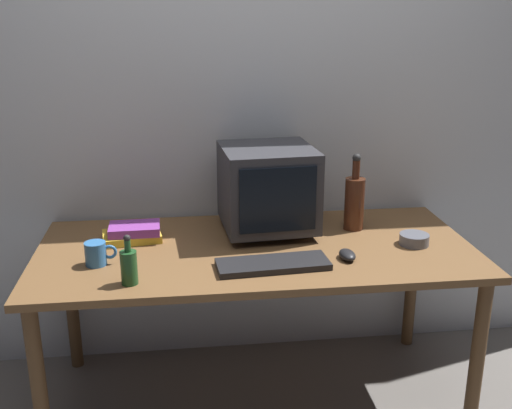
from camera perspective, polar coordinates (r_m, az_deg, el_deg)
The scene contains 11 objects.
ground_plane at distance 2.82m, azimuth -0.00°, elevation -17.45°, with size 6.00×6.00×0.00m, color slate.
back_wall at distance 2.79m, azimuth -1.20°, elevation 10.07°, with size 4.00×0.08×2.50m, color silver.
desk at distance 2.50m, azimuth -0.00°, elevation -5.52°, with size 1.76×0.82×0.71m.
crt_monitor at distance 2.58m, azimuth 1.10°, elevation 1.52°, with size 0.41×0.41×0.37m.
keyboard at distance 2.28m, azimuth 1.60°, elevation -5.62°, with size 0.42×0.15×0.02m, color black.
computer_mouse at distance 2.37m, azimuth 8.54°, elevation -4.69°, with size 0.06×0.10×0.04m, color black.
bottle_tall at distance 2.67m, azimuth 9.21°, elevation 0.32°, with size 0.09×0.09×0.34m.
bottle_short at distance 2.17m, azimuth -11.83°, elevation -5.64°, with size 0.06×0.06×0.18m.
book_stack at distance 2.58m, azimuth -11.44°, elevation -2.63°, with size 0.26×0.19×0.07m.
mug at distance 2.37m, azimuth -14.72°, elevation -4.47°, with size 0.12×0.08×0.09m.
cd_spindle at distance 2.57m, azimuth 14.60°, elevation -3.18°, with size 0.12×0.12×0.04m, color #595B66.
Camera 1 is at (-0.28, -2.28, 1.64)m, focal length 42.69 mm.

